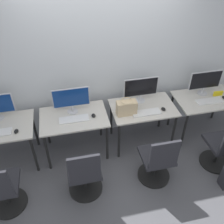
{
  "coord_description": "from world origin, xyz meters",
  "views": [
    {
      "loc": [
        -0.61,
        -2.59,
        3.12
      ],
      "look_at": [
        0.0,
        0.13,
        0.88
      ],
      "focal_mm": 40.0,
      "sensor_mm": 36.0,
      "label": 1
    }
  ],
  "objects_px": {
    "monitor_right": "(141,89)",
    "mouse_right": "(163,109)",
    "office_chair_far_right": "(223,149)",
    "mouse_far_left": "(16,131)",
    "monitor_far_right": "(205,81)",
    "keyboard_right": "(146,113)",
    "mouse_far_right": "(224,98)",
    "office_chair_far_left": "(2,191)",
    "keyboard_left": "(74,119)",
    "mouse_left": "(94,116)",
    "monitor_left": "(71,99)",
    "office_chair_right": "(157,162)",
    "office_chair_left": "(85,175)",
    "handbag": "(127,108)",
    "keyboard_far_right": "(209,101)"
  },
  "relations": [
    {
      "from": "monitor_far_right",
      "to": "mouse_right",
      "type": "bearing_deg",
      "value": -160.81
    },
    {
      "from": "mouse_right",
      "to": "office_chair_far_right",
      "type": "relative_size",
      "value": 0.1
    },
    {
      "from": "office_chair_far_right",
      "to": "mouse_far_left",
      "type": "bearing_deg",
      "value": 167.8
    },
    {
      "from": "mouse_left",
      "to": "keyboard_right",
      "type": "xyz_separation_m",
      "value": [
        0.8,
        -0.1,
        -0.01
      ]
    },
    {
      "from": "monitor_right",
      "to": "office_chair_left",
      "type": "bearing_deg",
      "value": -136.79
    },
    {
      "from": "mouse_left",
      "to": "office_chair_far_left",
      "type": "bearing_deg",
      "value": -149.28
    },
    {
      "from": "mouse_left",
      "to": "keyboard_left",
      "type": "bearing_deg",
      "value": -177.03
    },
    {
      "from": "monitor_left",
      "to": "office_chair_right",
      "type": "xyz_separation_m",
      "value": [
        1.06,
        -0.95,
        -0.59
      ]
    },
    {
      "from": "mouse_far_left",
      "to": "office_chair_right",
      "type": "xyz_separation_m",
      "value": [
        1.87,
        -0.66,
        -0.37
      ]
    },
    {
      "from": "mouse_far_left",
      "to": "office_chair_right",
      "type": "relative_size",
      "value": 0.1
    },
    {
      "from": "keyboard_left",
      "to": "monitor_left",
      "type": "bearing_deg",
      "value": 90.0
    },
    {
      "from": "office_chair_far_right",
      "to": "office_chair_far_left",
      "type": "bearing_deg",
      "value": -179.13
    },
    {
      "from": "keyboard_left",
      "to": "office_chair_left",
      "type": "height_order",
      "value": "office_chair_left"
    },
    {
      "from": "monitor_right",
      "to": "keyboard_far_right",
      "type": "xyz_separation_m",
      "value": [
        1.09,
        -0.27,
        -0.23
      ]
    },
    {
      "from": "mouse_far_left",
      "to": "monitor_right",
      "type": "height_order",
      "value": "monitor_right"
    },
    {
      "from": "keyboard_far_right",
      "to": "keyboard_left",
      "type": "bearing_deg",
      "value": 179.41
    },
    {
      "from": "monitor_right",
      "to": "keyboard_right",
      "type": "distance_m",
      "value": 0.4
    },
    {
      "from": "office_chair_left",
      "to": "keyboard_far_right",
      "type": "distance_m",
      "value": 2.3
    },
    {
      "from": "mouse_far_left",
      "to": "keyboard_far_right",
      "type": "height_order",
      "value": "mouse_far_left"
    },
    {
      "from": "monitor_right",
      "to": "handbag",
      "type": "height_order",
      "value": "monitor_right"
    },
    {
      "from": "office_chair_right",
      "to": "mouse_far_right",
      "type": "relative_size",
      "value": 10.09
    },
    {
      "from": "keyboard_left",
      "to": "mouse_far_right",
      "type": "distance_m",
      "value": 2.46
    },
    {
      "from": "keyboard_left",
      "to": "monitor_far_right",
      "type": "distance_m",
      "value": 2.2
    },
    {
      "from": "monitor_left",
      "to": "handbag",
      "type": "bearing_deg",
      "value": -16.08
    },
    {
      "from": "monitor_far_right",
      "to": "mouse_far_right",
      "type": "bearing_deg",
      "value": -37.02
    },
    {
      "from": "keyboard_right",
      "to": "monitor_right",
      "type": "bearing_deg",
      "value": 90.0
    },
    {
      "from": "monitor_right",
      "to": "mouse_far_right",
      "type": "xyz_separation_m",
      "value": [
        1.37,
        -0.24,
        -0.22
      ]
    },
    {
      "from": "mouse_far_left",
      "to": "keyboard_right",
      "type": "relative_size",
      "value": 0.21
    },
    {
      "from": "office_chair_far_left",
      "to": "keyboard_right",
      "type": "xyz_separation_m",
      "value": [
        2.11,
        0.68,
        0.37
      ]
    },
    {
      "from": "office_chair_far_right",
      "to": "handbag",
      "type": "relative_size",
      "value": 3.03
    },
    {
      "from": "keyboard_left",
      "to": "mouse_right",
      "type": "relative_size",
      "value": 4.86
    },
    {
      "from": "mouse_right",
      "to": "keyboard_far_right",
      "type": "relative_size",
      "value": 0.21
    },
    {
      "from": "monitor_right",
      "to": "mouse_right",
      "type": "xyz_separation_m",
      "value": [
        0.28,
        -0.31,
        -0.22
      ]
    },
    {
      "from": "mouse_left",
      "to": "mouse_far_right",
      "type": "xyz_separation_m",
      "value": [
        2.17,
        -0.01,
        0.0
      ]
    },
    {
      "from": "office_chair_left",
      "to": "mouse_far_right",
      "type": "distance_m",
      "value": 2.57
    },
    {
      "from": "monitor_far_right",
      "to": "mouse_far_right",
      "type": "xyz_separation_m",
      "value": [
        0.28,
        -0.21,
        -0.22
      ]
    },
    {
      "from": "office_chair_right",
      "to": "office_chair_far_right",
      "type": "bearing_deg",
      "value": 1.64
    },
    {
      "from": "mouse_right",
      "to": "keyboard_far_right",
      "type": "xyz_separation_m",
      "value": [
        0.81,
        0.04,
        -0.01
      ]
    },
    {
      "from": "keyboard_left",
      "to": "office_chair_far_left",
      "type": "bearing_deg",
      "value": -143.11
    },
    {
      "from": "office_chair_right",
      "to": "keyboard_far_right",
      "type": "bearing_deg",
      "value": 32.92
    },
    {
      "from": "monitor_left",
      "to": "office_chair_right",
      "type": "distance_m",
      "value": 1.54
    },
    {
      "from": "monitor_left",
      "to": "monitor_right",
      "type": "xyz_separation_m",
      "value": [
        1.09,
        0.05,
        0.0
      ]
    },
    {
      "from": "monitor_left",
      "to": "mouse_far_right",
      "type": "height_order",
      "value": "monitor_left"
    },
    {
      "from": "handbag",
      "to": "mouse_far_right",
      "type": "bearing_deg",
      "value": 1.14
    },
    {
      "from": "mouse_far_left",
      "to": "office_chair_far_left",
      "type": "height_order",
      "value": "office_chair_far_left"
    },
    {
      "from": "keyboard_left",
      "to": "monitor_right",
      "type": "xyz_separation_m",
      "value": [
        1.09,
        0.25,
        0.23
      ]
    },
    {
      "from": "mouse_far_left",
      "to": "monitor_left",
      "type": "xyz_separation_m",
      "value": [
        0.81,
        0.29,
        0.22
      ]
    },
    {
      "from": "office_chair_left",
      "to": "office_chair_far_left",
      "type": "bearing_deg",
      "value": -179.17
    },
    {
      "from": "mouse_far_left",
      "to": "keyboard_left",
      "type": "xyz_separation_m",
      "value": [
        0.81,
        0.09,
        -0.01
      ]
    },
    {
      "from": "office_chair_far_left",
      "to": "keyboard_right",
      "type": "distance_m",
      "value": 2.25
    }
  ]
}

